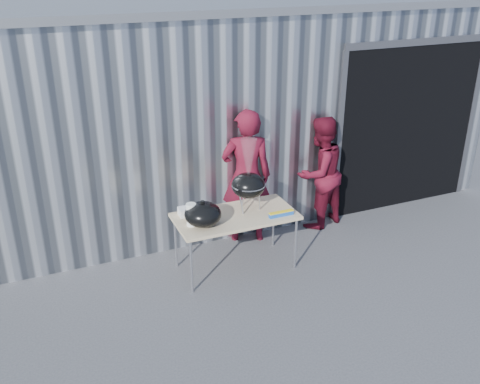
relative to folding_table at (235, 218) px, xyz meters
name	(u,v)px	position (x,y,z in m)	size (l,w,h in m)	color
ground	(257,310)	(-0.13, -0.94, -0.71)	(80.00, 80.00, 0.00)	#414143
building	(197,85)	(0.79, 3.64, 0.83)	(8.20, 6.20, 3.10)	silver
folding_table	(235,218)	(0.00, 0.00, 0.00)	(1.50, 0.75, 0.75)	tan
kettle_grill	(248,179)	(0.21, 0.07, 0.46)	(0.42, 0.42, 0.93)	black
grill_lid	(203,214)	(-0.45, -0.10, 0.18)	(0.44, 0.44, 0.32)	black
paper_towels	(191,215)	(-0.58, -0.05, 0.18)	(0.12, 0.12, 0.28)	white
white_tub	(187,211)	(-0.55, 0.23, 0.09)	(0.20, 0.15, 0.10)	white
foil_box	(281,214)	(0.50, -0.25, 0.07)	(0.32, 0.05, 0.06)	#194FA5
person_cook	(246,177)	(0.44, 0.66, 0.23)	(0.69, 0.45, 1.88)	#530D1C
person_bystander	(319,173)	(1.57, 0.64, 0.12)	(0.80, 0.63, 1.65)	#530D1C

